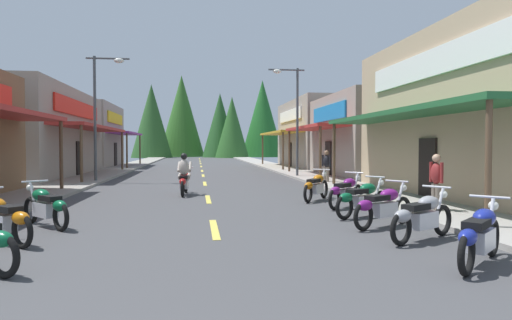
{
  "coord_description": "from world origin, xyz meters",
  "views": [
    {
      "loc": [
        -0.38,
        -1.11,
        1.85
      ],
      "look_at": [
        2.62,
        21.9,
        1.11
      ],
      "focal_mm": 31.88,
      "sensor_mm": 36.0,
      "label": 1
    }
  ],
  "objects_px": {
    "pedestrian_by_shop": "(436,180)",
    "motorcycle_parked_left_1": "(2,218)",
    "motorcycle_parked_right_2": "(383,206)",
    "motorcycle_parked_right_5": "(316,186)",
    "streetlamp_left": "(101,101)",
    "rider_cruising_lead": "(184,178)",
    "motorcycle_parked_right_1": "(422,216)",
    "pedestrian_browsing": "(326,165)",
    "motorcycle_parked_right_0": "(480,234)",
    "motorcycle_parked_right_3": "(363,198)",
    "motorcycle_parked_right_4": "(346,191)",
    "motorcycle_parked_left_2": "(46,206)",
    "streetlamp_right": "(292,107)"
  },
  "relations": [
    {
      "from": "motorcycle_parked_right_5",
      "to": "pedestrian_by_shop",
      "type": "xyz_separation_m",
      "value": [
        2.38,
        -3.43,
        0.45
      ]
    },
    {
      "from": "motorcycle_parked_right_4",
      "to": "motorcycle_parked_left_2",
      "type": "distance_m",
      "value": 8.15
    },
    {
      "from": "streetlamp_left",
      "to": "motorcycle_parked_right_4",
      "type": "relative_size",
      "value": 3.93
    },
    {
      "from": "motorcycle_parked_right_5",
      "to": "motorcycle_parked_left_1",
      "type": "height_order",
      "value": "same"
    },
    {
      "from": "motorcycle_parked_right_3",
      "to": "pedestrian_by_shop",
      "type": "height_order",
      "value": "pedestrian_by_shop"
    },
    {
      "from": "motorcycle_parked_right_3",
      "to": "motorcycle_parked_left_1",
      "type": "xyz_separation_m",
      "value": [
        -7.89,
        -2.23,
        0.0
      ]
    },
    {
      "from": "motorcycle_parked_right_1",
      "to": "pedestrian_browsing",
      "type": "xyz_separation_m",
      "value": [
        1.81,
        12.79,
        0.45
      ]
    },
    {
      "from": "streetlamp_left",
      "to": "pedestrian_by_shop",
      "type": "bearing_deg",
      "value": -47.24
    },
    {
      "from": "motorcycle_parked_right_1",
      "to": "motorcycle_parked_right_2",
      "type": "distance_m",
      "value": 1.51
    },
    {
      "from": "motorcycle_parked_right_5",
      "to": "rider_cruising_lead",
      "type": "relative_size",
      "value": 0.84
    },
    {
      "from": "rider_cruising_lead",
      "to": "motorcycle_parked_right_5",
      "type": "bearing_deg",
      "value": -114.0
    },
    {
      "from": "motorcycle_parked_left_1",
      "to": "streetlamp_left",
      "type": "bearing_deg",
      "value": -43.99
    },
    {
      "from": "streetlamp_left",
      "to": "motorcycle_parked_right_0",
      "type": "bearing_deg",
      "value": -62.07
    },
    {
      "from": "motorcycle_parked_right_3",
      "to": "streetlamp_left",
      "type": "bearing_deg",
      "value": 94.22
    },
    {
      "from": "streetlamp_right",
      "to": "motorcycle_parked_right_4",
      "type": "height_order",
      "value": "streetlamp_right"
    },
    {
      "from": "streetlamp_left",
      "to": "motorcycle_parked_right_1",
      "type": "height_order",
      "value": "streetlamp_left"
    },
    {
      "from": "motorcycle_parked_right_2",
      "to": "motorcycle_parked_right_5",
      "type": "bearing_deg",
      "value": 60.2
    },
    {
      "from": "streetlamp_right",
      "to": "motorcycle_parked_right_3",
      "type": "height_order",
      "value": "streetlamp_right"
    },
    {
      "from": "motorcycle_parked_right_2",
      "to": "motorcycle_parked_right_3",
      "type": "xyz_separation_m",
      "value": [
        0.07,
        1.48,
        0.0
      ]
    },
    {
      "from": "motorcycle_parked_right_0",
      "to": "rider_cruising_lead",
      "type": "xyz_separation_m",
      "value": [
        -4.77,
        10.72,
        0.17
      ]
    },
    {
      "from": "motorcycle_parked_right_3",
      "to": "motorcycle_parked_right_5",
      "type": "bearing_deg",
      "value": 62.19
    },
    {
      "from": "motorcycle_parked_left_2",
      "to": "pedestrian_by_shop",
      "type": "relative_size",
      "value": 1.03
    },
    {
      "from": "streetlamp_left",
      "to": "rider_cruising_lead",
      "type": "height_order",
      "value": "streetlamp_left"
    },
    {
      "from": "motorcycle_parked_right_1",
      "to": "motorcycle_parked_left_2",
      "type": "xyz_separation_m",
      "value": [
        -7.72,
        2.45,
        0.0
      ]
    },
    {
      "from": "motorcycle_parked_right_1",
      "to": "streetlamp_left",
      "type": "bearing_deg",
      "value": 88.62
    },
    {
      "from": "motorcycle_parked_left_2",
      "to": "pedestrian_browsing",
      "type": "relative_size",
      "value": 1.03
    },
    {
      "from": "motorcycle_parked_right_0",
      "to": "pedestrian_browsing",
      "type": "distance_m",
      "value": 14.79
    },
    {
      "from": "motorcycle_parked_right_2",
      "to": "motorcycle_parked_right_5",
      "type": "distance_m",
      "value": 5.05
    },
    {
      "from": "motorcycle_parked_right_5",
      "to": "rider_cruising_lead",
      "type": "height_order",
      "value": "rider_cruising_lead"
    },
    {
      "from": "motorcycle_parked_right_0",
      "to": "motorcycle_parked_right_1",
      "type": "relative_size",
      "value": 0.88
    },
    {
      "from": "motorcycle_parked_right_3",
      "to": "rider_cruising_lead",
      "type": "distance_m",
      "value": 7.53
    },
    {
      "from": "motorcycle_parked_right_4",
      "to": "motorcycle_parked_right_5",
      "type": "relative_size",
      "value": 0.89
    },
    {
      "from": "streetlamp_right",
      "to": "pedestrian_browsing",
      "type": "relative_size",
      "value": 3.88
    },
    {
      "from": "motorcycle_parked_right_2",
      "to": "motorcycle_parked_left_2",
      "type": "bearing_deg",
      "value": 140.7
    },
    {
      "from": "motorcycle_parked_left_2",
      "to": "rider_cruising_lead",
      "type": "xyz_separation_m",
      "value": [
        2.92,
        6.4,
        0.17
      ]
    },
    {
      "from": "motorcycle_parked_right_0",
      "to": "motorcycle_parked_right_3",
      "type": "xyz_separation_m",
      "value": [
        -0.05,
        4.85,
        0.0
      ]
    },
    {
      "from": "streetlamp_left",
      "to": "motorcycle_parked_right_5",
      "type": "bearing_deg",
      "value": -44.49
    },
    {
      "from": "motorcycle_parked_right_5",
      "to": "rider_cruising_lead",
      "type": "bearing_deg",
      "value": 98.45
    },
    {
      "from": "motorcycle_parked_left_2",
      "to": "pedestrian_by_shop",
      "type": "height_order",
      "value": "pedestrian_by_shop"
    },
    {
      "from": "motorcycle_parked_right_1",
      "to": "motorcycle_parked_right_5",
      "type": "relative_size",
      "value": 1.04
    },
    {
      "from": "motorcycle_parked_right_1",
      "to": "motorcycle_parked_left_2",
      "type": "distance_m",
      "value": 8.1
    },
    {
      "from": "rider_cruising_lead",
      "to": "pedestrian_browsing",
      "type": "distance_m",
      "value": 7.71
    },
    {
      "from": "motorcycle_parked_right_4",
      "to": "pedestrian_browsing",
      "type": "bearing_deg",
      "value": 33.22
    },
    {
      "from": "motorcycle_parked_right_3",
      "to": "motorcycle_parked_right_5",
      "type": "xyz_separation_m",
      "value": [
        -0.28,
        3.57,
        0.0
      ]
    },
    {
      "from": "motorcycle_parked_right_3",
      "to": "pedestrian_by_shop",
      "type": "xyz_separation_m",
      "value": [
        2.1,
        0.14,
        0.45
      ]
    },
    {
      "from": "motorcycle_parked_right_2",
      "to": "pedestrian_browsing",
      "type": "xyz_separation_m",
      "value": [
        1.96,
        11.29,
        0.45
      ]
    },
    {
      "from": "motorcycle_parked_right_0",
      "to": "motorcycle_parked_left_2",
      "type": "relative_size",
      "value": 0.99
    },
    {
      "from": "streetlamp_right",
      "to": "motorcycle_parked_right_0",
      "type": "bearing_deg",
      "value": -93.39
    },
    {
      "from": "pedestrian_by_shop",
      "to": "motorcycle_parked_left_1",
      "type": "bearing_deg",
      "value": -171.18
    },
    {
      "from": "streetlamp_right",
      "to": "motorcycle_parked_right_5",
      "type": "xyz_separation_m",
      "value": [
        -1.46,
        -10.8,
        -3.59
      ]
    }
  ]
}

